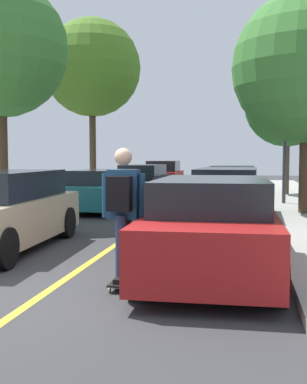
% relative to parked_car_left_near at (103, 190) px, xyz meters
% --- Properties ---
extents(ground, '(80.00, 80.00, 0.00)m').
position_rel_parked_car_left_near_xyz_m(ground, '(1.99, -9.40, -0.63)').
color(ground, '#353538').
extents(center_line, '(0.12, 39.20, 0.01)m').
position_rel_parked_car_left_near_xyz_m(center_line, '(1.99, -5.40, -0.63)').
color(center_line, gold).
rests_on(center_line, ground).
extents(parked_car_left_near, '(2.13, 4.39, 1.28)m').
position_rel_parked_car_left_near_xyz_m(parked_car_left_near, '(0.00, 0.00, 0.00)').
color(parked_car_left_near, '#196066').
rests_on(parked_car_left_near, ground).
extents(parked_car_left_far, '(2.02, 4.28, 1.34)m').
position_rel_parked_car_left_near_xyz_m(parked_car_left_far, '(-0.00, 6.40, 0.03)').
color(parked_car_left_far, black).
rests_on(parked_car_left_far, ground).
extents(parked_car_left_farthest, '(1.96, 4.32, 1.47)m').
position_rel_parked_car_left_near_xyz_m(parked_car_left_farthest, '(-0.00, 12.01, 0.07)').
color(parked_car_left_farthest, maroon).
rests_on(parked_car_left_farthest, ground).
extents(parked_car_right_nearest, '(1.91, 4.53, 1.38)m').
position_rel_parked_car_left_near_xyz_m(parked_car_right_nearest, '(3.97, -7.81, 0.05)').
color(parked_car_right_nearest, maroon).
rests_on(parked_car_right_nearest, ground).
extents(parked_car_right_near, '(1.93, 4.67, 1.39)m').
position_rel_parked_car_left_near_xyz_m(parked_car_right_near, '(3.97, -1.86, 0.06)').
color(parked_car_right_near, navy).
rests_on(parked_car_right_near, ground).
extents(parked_car_right_far, '(2.05, 4.56, 1.34)m').
position_rel_parked_car_left_near_xyz_m(parked_car_right_far, '(3.97, 4.86, 0.03)').
color(parked_car_right_far, '#196066').
rests_on(parked_car_right_far, ground).
extents(street_tree_left_near, '(4.21, 4.21, 7.50)m').
position_rel_parked_car_left_near_xyz_m(street_tree_left_near, '(-2.14, 5.83, 4.89)').
color(street_tree_left_near, '#4C3823').
rests_on(street_tree_left_near, sidewalk_left).
extents(street_tree_right_near, '(3.52, 3.52, 5.48)m').
position_rel_parked_car_left_near_xyz_m(street_tree_right_near, '(6.11, 6.18, 3.22)').
color(street_tree_right_near, brown).
rests_on(street_tree_right_near, sidewalk_right).
extents(streetlamp, '(0.36, 0.24, 6.06)m').
position_rel_parked_car_left_near_xyz_m(streetlamp, '(5.72, 2.01, 2.95)').
color(streetlamp, '#38383D').
rests_on(streetlamp, sidewalk_right).
extents(skateboard, '(0.24, 0.85, 0.10)m').
position_rel_parked_car_left_near_xyz_m(skateboard, '(2.87, -8.84, -0.55)').
color(skateboard, black).
rests_on(skateboard, ground).
extents(skateboarder, '(0.58, 0.70, 1.71)m').
position_rel_parked_car_left_near_xyz_m(skateboarder, '(2.87, -8.87, 0.44)').
color(skateboarder, black).
rests_on(skateboarder, skateboard).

